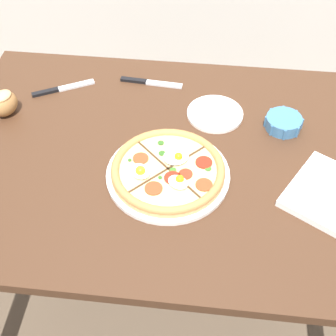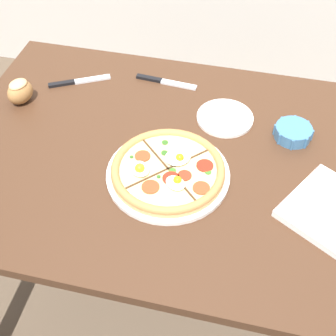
{
  "view_description": "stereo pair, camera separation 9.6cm",
  "coord_description": "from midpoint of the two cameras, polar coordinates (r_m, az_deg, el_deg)",
  "views": [
    {
      "loc": [
        0.1,
        -0.88,
        1.68
      ],
      "look_at": [
        0.01,
        -0.08,
        0.81
      ],
      "focal_mm": 50.0,
      "sensor_mm": 36.0,
      "label": 1
    },
    {
      "loc": [
        0.19,
        -0.86,
        1.68
      ],
      "look_at": [
        0.01,
        -0.08,
        0.81
      ],
      "focal_mm": 50.0,
      "sensor_mm": 36.0,
      "label": 2
    }
  ],
  "objects": [
    {
      "name": "pizza",
      "position": [
        1.19,
        -2.31,
        -0.46
      ],
      "size": [
        0.32,
        0.32,
        0.05
      ],
      "color": "white",
      "rests_on": "dining_table"
    },
    {
      "name": "knife_main",
      "position": [
        1.51,
        -14.55,
        9.31
      ],
      "size": [
        0.18,
        0.11,
        0.01
      ],
      "rotation": [
        0.0,
        0.0,
        0.49
      ],
      "color": "silver",
      "rests_on": "dining_table"
    },
    {
      "name": "ground_plane",
      "position": [
        1.9,
        -1.47,
        -15.09
      ],
      "size": [
        12.0,
        12.0,
        0.0
      ],
      "primitive_type": "plane",
      "color": "brown"
    },
    {
      "name": "dining_table",
      "position": [
        1.34,
        -2.0,
        -1.8
      ],
      "size": [
        1.22,
        0.86,
        0.78
      ],
      "color": "#422819",
      "rests_on": "ground_plane"
    },
    {
      "name": "side_saucer",
      "position": [
        1.37,
        3.75,
        6.54
      ],
      "size": [
        0.16,
        0.16,
        0.01
      ],
      "color": "white",
      "rests_on": "dining_table"
    },
    {
      "name": "knife_spare",
      "position": [
        1.49,
        -4.03,
        10.3
      ],
      "size": [
        0.2,
        0.03,
        0.01
      ],
      "rotation": [
        0.0,
        0.0,
        -0.08
      ],
      "color": "silver",
      "rests_on": "dining_table"
    },
    {
      "name": "ramekin_bowl",
      "position": [
        1.35,
        11.94,
        5.39
      ],
      "size": [
        0.11,
        0.11,
        0.04
      ],
      "color": "teal",
      "rests_on": "dining_table"
    },
    {
      "name": "bread_piece_near",
      "position": [
        1.45,
        -21.15,
        7.33
      ],
      "size": [
        0.09,
        0.1,
        0.07
      ],
      "rotation": [
        0.0,
        0.0,
        1.18
      ],
      "color": "#A3703D",
      "rests_on": "dining_table"
    }
  ]
}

